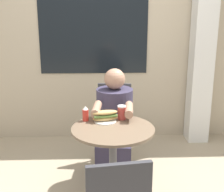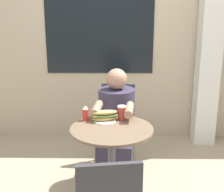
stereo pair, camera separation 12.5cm
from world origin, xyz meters
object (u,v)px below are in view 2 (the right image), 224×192
Objects in this scene: sandwich_on_plate at (105,116)px; drink_cup at (122,113)px; condiment_bottle at (85,113)px; seated_diner at (116,135)px; diner_chair at (117,118)px; cafe_table at (112,152)px.

drink_cup reaches higher than sandwich_on_plate.
condiment_bottle is (-0.16, 0.02, 0.02)m from sandwich_on_plate.
seated_diner is at bearing 53.58° from condiment_bottle.
diner_chair is 0.72m from drink_cup.
condiment_bottle is at bearing 142.68° from cafe_table.
diner_chair reaches higher than drink_cup.
seated_diner is 0.49m from sandwich_on_plate.
sandwich_on_plate is at bearing -8.33° from condiment_bottle.
cafe_table is 3.44× the size of sandwich_on_plate.
cafe_table is 0.68× the size of seated_diner.
drink_cup is at bearing 67.08° from cafe_table.
condiment_bottle is at bearing -175.20° from drink_cup.
sandwich_on_plate reaches higher than cafe_table.
diner_chair is at bearing 92.91° from drink_cup.
seated_diner is 5.08× the size of sandwich_on_plate.
sandwich_on_plate is (-0.06, 0.14, 0.25)m from cafe_table.
diner_chair is at bearing 69.09° from condiment_bottle.
seated_diner is 0.46m from drink_cup.
seated_diner is at bearing 86.15° from cafe_table.
seated_diner reaches higher than condiment_bottle.
cafe_table is at bearing -112.92° from drink_cup.
diner_chair is at bearing 81.73° from sandwich_on_plate.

